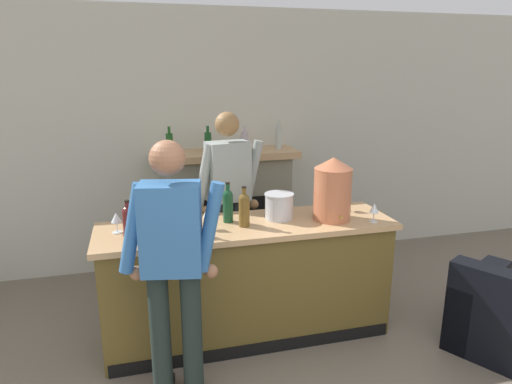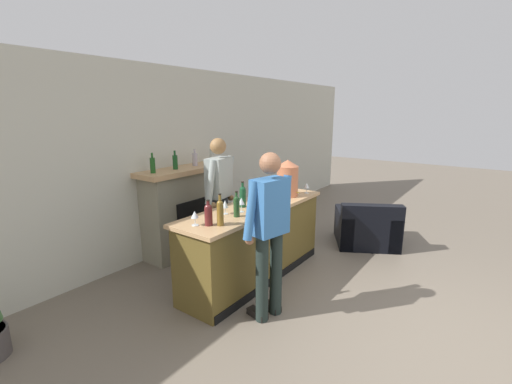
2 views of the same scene
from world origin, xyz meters
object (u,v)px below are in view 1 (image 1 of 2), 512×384
(ice_bucket_steel, at_px, (279,206))
(wine_glass_near_bucket, at_px, (347,197))
(person_bartender, at_px, (229,202))
(wine_bottle_merlot_tall, at_px, (228,204))
(wine_glass_by_dispenser, at_px, (374,209))
(copper_dispenser, at_px, (333,189))
(wine_bottle_burgundy_dark, at_px, (138,221))
(wine_glass_back_row, at_px, (208,213))
(fireplace_stone, at_px, (226,210))
(wine_bottle_cabernet_heavy, at_px, (128,220))
(wine_glass_front_right, at_px, (183,212))
(person_customer, at_px, (173,266))
(wine_bottle_chardonnay_pale, at_px, (244,208))
(wine_glass_mid_counter, at_px, (116,218))
(wine_bottle_port_short, at_px, (186,217))

(ice_bucket_steel, xyz_separation_m, wine_glass_near_bucket, (0.61, 0.05, 0.02))
(person_bartender, distance_m, wine_bottle_merlot_tall, 0.50)
(wine_glass_by_dispenser, bearing_deg, copper_dispenser, 153.19)
(wine_bottle_burgundy_dark, height_order, wine_glass_back_row, wine_bottle_burgundy_dark)
(copper_dispenser, distance_m, wine_bottle_merlot_tall, 0.83)
(ice_bucket_steel, bearing_deg, fireplace_stone, 97.89)
(wine_bottle_burgundy_dark, relative_size, wine_glass_back_row, 1.95)
(wine_bottle_cabernet_heavy, xyz_separation_m, wine_glass_back_row, (0.57, 0.02, -0.00))
(fireplace_stone, bearing_deg, wine_bottle_merlot_tall, -100.15)
(wine_glass_back_row, bearing_deg, wine_bottle_merlot_tall, 34.32)
(wine_glass_front_right, bearing_deg, ice_bucket_steel, -0.23)
(copper_dispenser, xyz_separation_m, wine_bottle_burgundy_dark, (-1.49, -0.10, -0.10))
(person_bartender, height_order, wine_glass_back_row, person_bartender)
(person_customer, relative_size, wine_bottle_merlot_tall, 5.44)
(copper_dispenser, height_order, wine_bottle_chardonnay_pale, copper_dispenser)
(person_bartender, bearing_deg, fireplace_stone, 80.86)
(wine_glass_near_bucket, relative_size, wine_glass_mid_counter, 1.13)
(wine_bottle_cabernet_heavy, bearing_deg, wine_bottle_chardonnay_pale, 1.03)
(wine_bottle_cabernet_heavy, distance_m, wine_glass_front_right, 0.42)
(wine_bottle_chardonnay_pale, xyz_separation_m, wine_glass_mid_counter, (-0.94, 0.10, -0.03))
(ice_bucket_steel, distance_m, wine_bottle_burgundy_dark, 1.12)
(wine_glass_mid_counter, relative_size, wine_glass_back_row, 0.89)
(wine_bottle_chardonnay_pale, bearing_deg, person_customer, -134.81)
(wine_bottle_cabernet_heavy, distance_m, wine_glass_mid_counter, 0.14)
(wine_bottle_cabernet_heavy, distance_m, wine_glass_by_dispenser, 1.86)
(person_customer, height_order, copper_dispenser, person_customer)
(wine_bottle_cabernet_heavy, distance_m, wine_glass_back_row, 0.57)
(wine_bottle_chardonnay_pale, height_order, wine_bottle_cabernet_heavy, wine_bottle_chardonnay_pale)
(fireplace_stone, bearing_deg, person_bartender, -99.14)
(wine_bottle_chardonnay_pale, bearing_deg, wine_glass_back_row, 178.60)
(copper_dispenser, relative_size, wine_glass_by_dispenser, 3.30)
(wine_glass_near_bucket, bearing_deg, wine_bottle_chardonnay_pale, -170.26)
(person_bartender, xyz_separation_m, wine_bottle_cabernet_heavy, (-0.85, -0.61, 0.10))
(wine_glass_near_bucket, height_order, wine_glass_front_right, wine_glass_near_bucket)
(wine_glass_mid_counter, bearing_deg, copper_dispenser, -3.89)
(wine_bottle_port_short, bearing_deg, wine_glass_by_dispenser, -4.13)
(wine_bottle_port_short, distance_m, wine_glass_by_dispenser, 1.46)
(person_customer, height_order, wine_bottle_port_short, person_customer)
(ice_bucket_steel, relative_size, wine_glass_front_right, 1.43)
(wine_bottle_merlot_tall, relative_size, wine_bottle_burgundy_dark, 0.95)
(copper_dispenser, relative_size, wine_glass_front_right, 3.07)
(wine_glass_front_right, xyz_separation_m, wine_glass_back_row, (0.17, -0.10, 0.01))
(copper_dispenser, xyz_separation_m, ice_bucket_steel, (-0.40, 0.12, -0.15))
(wine_glass_near_bucket, xyz_separation_m, wine_glass_mid_counter, (-1.86, -0.06, -0.01))
(copper_dispenser, bearing_deg, ice_bucket_steel, 163.11)
(ice_bucket_steel, xyz_separation_m, wine_glass_by_dispenser, (0.69, -0.27, 0.00))
(fireplace_stone, relative_size, wine_glass_back_row, 9.24)
(wine_bottle_merlot_tall, relative_size, wine_glass_back_row, 1.85)
(wine_bottle_merlot_tall, bearing_deg, wine_glass_front_right, -176.58)
(wine_bottle_chardonnay_pale, xyz_separation_m, wine_glass_by_dispenser, (1.01, -0.16, -0.04))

